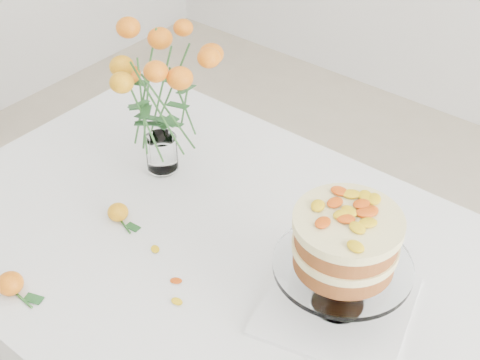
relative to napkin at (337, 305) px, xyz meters
The scene contains 9 objects.
table 0.29m from the napkin, behind, with size 1.43×0.93×0.76m.
napkin is the anchor object (origin of this frame).
cake_stand 0.16m from the napkin, behind, with size 0.27×0.27×0.24m.
rose_vase 0.64m from the napkin, 169.61° to the left, with size 0.32×0.32×0.39m.
loose_rose_near 0.54m from the napkin, behind, with size 0.08×0.05×0.04m.
loose_rose_far 0.66m from the napkin, 144.74° to the right, with size 0.10×0.05×0.05m.
stray_petal_a 0.41m from the napkin, 164.22° to the right, with size 0.03×0.02×0.00m, color #E5B50E.
stray_petal_b 0.33m from the napkin, 152.92° to the right, with size 0.03×0.02×0.00m, color #E5B50E.
stray_petal_c 0.32m from the napkin, 143.30° to the right, with size 0.03×0.02×0.00m, color #E5B50E.
Camera 1 is at (0.68, -0.80, 1.79)m, focal length 50.00 mm.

